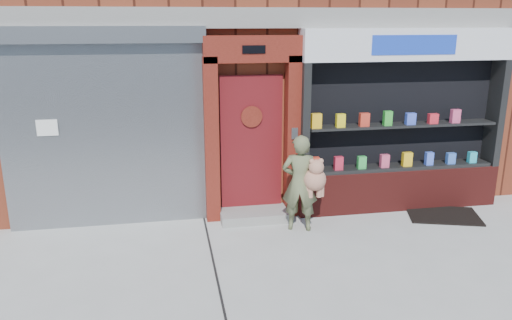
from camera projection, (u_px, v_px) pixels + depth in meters
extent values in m
plane|color=#9E9E99|center=(332.00, 264.00, 6.61)|extent=(80.00, 80.00, 0.00)
cube|color=gray|center=(300.00, 18.00, 7.58)|extent=(12.00, 0.16, 0.30)
cube|color=gray|center=(105.00, 138.00, 7.55)|extent=(3.00, 0.10, 2.80)
cube|color=slate|center=(96.00, 35.00, 7.08)|extent=(3.10, 0.30, 0.24)
cube|color=white|center=(47.00, 128.00, 7.29)|extent=(0.30, 0.01, 0.24)
cube|color=#54150E|center=(211.00, 141.00, 7.78)|extent=(0.22, 0.28, 2.60)
cube|color=#54150E|center=(292.00, 138.00, 8.00)|extent=(0.22, 0.28, 2.60)
cube|color=#54150E|center=(252.00, 49.00, 7.51)|extent=(1.50, 0.28, 0.40)
cube|color=black|center=(254.00, 49.00, 7.37)|extent=(0.35, 0.01, 0.12)
cube|color=#5C1014|center=(251.00, 144.00, 8.02)|extent=(1.00, 0.06, 2.20)
cylinder|color=black|center=(252.00, 117.00, 7.86)|extent=(0.28, 0.02, 0.28)
cylinder|color=#54150E|center=(252.00, 117.00, 7.85)|extent=(0.34, 0.02, 0.34)
cube|color=gray|center=(254.00, 215.00, 8.07)|extent=(1.10, 0.55, 0.15)
cube|color=slate|center=(295.00, 133.00, 7.83)|extent=(0.10, 0.02, 0.18)
cube|color=#5C1815|center=(397.00, 188.00, 8.53)|extent=(3.50, 0.40, 0.70)
cube|color=black|center=(303.00, 120.00, 7.89)|extent=(0.12, 0.40, 1.80)
cube|color=black|center=(495.00, 113.00, 8.48)|extent=(0.12, 0.40, 1.80)
cube|color=black|center=(398.00, 114.00, 8.36)|extent=(3.30, 0.03, 1.80)
cube|color=black|center=(399.00, 167.00, 8.42)|extent=(3.20, 0.36, 0.06)
cube|color=black|center=(402.00, 125.00, 8.23)|extent=(3.20, 0.36, 0.04)
cube|color=white|center=(408.00, 44.00, 7.87)|extent=(3.50, 0.40, 0.50)
cube|color=#1737AF|center=(415.00, 45.00, 7.68)|extent=(1.40, 0.01, 0.30)
cube|color=red|center=(315.00, 164.00, 8.05)|extent=(0.14, 0.09, 0.23)
cube|color=red|center=(338.00, 163.00, 8.12)|extent=(0.14, 0.09, 0.22)
cube|color=green|center=(362.00, 162.00, 8.19)|extent=(0.14, 0.09, 0.21)
cube|color=#D5476A|center=(384.00, 161.00, 8.26)|extent=(0.14, 0.09, 0.22)
cube|color=yellow|center=(407.00, 159.00, 8.32)|extent=(0.16, 0.09, 0.24)
cube|color=#4464E9|center=(429.00, 159.00, 8.40)|extent=(0.13, 0.09, 0.22)
cube|color=#3C6ACD|center=(451.00, 158.00, 8.47)|extent=(0.14, 0.09, 0.19)
cube|color=#27AAC5|center=(472.00, 157.00, 8.54)|extent=(0.13, 0.09, 0.19)
cube|color=yellow|center=(316.00, 121.00, 7.85)|extent=(0.16, 0.09, 0.23)
cube|color=yellow|center=(340.00, 121.00, 7.93)|extent=(0.14, 0.09, 0.22)
cube|color=red|center=(364.00, 120.00, 8.00)|extent=(0.16, 0.09, 0.22)
cube|color=green|center=(388.00, 118.00, 8.06)|extent=(0.13, 0.09, 0.24)
cube|color=blue|center=(410.00, 119.00, 8.14)|extent=(0.16, 0.09, 0.19)
cube|color=red|center=(433.00, 119.00, 8.21)|extent=(0.16, 0.09, 0.17)
cube|color=#DB4976|center=(455.00, 116.00, 8.27)|extent=(0.15, 0.09, 0.22)
imported|color=#606643|center=(300.00, 183.00, 7.53)|extent=(0.62, 0.50, 1.49)
sphere|color=#AF7157|center=(315.00, 179.00, 7.47)|extent=(0.34, 0.34, 0.34)
sphere|color=#AF7157|center=(316.00, 167.00, 7.36)|extent=(0.23, 0.23, 0.23)
sphere|color=#AF7157|center=(312.00, 161.00, 7.32)|extent=(0.08, 0.08, 0.08)
sphere|color=#AF7157|center=(321.00, 161.00, 7.35)|extent=(0.08, 0.08, 0.08)
cylinder|color=#AF7157|center=(307.00, 191.00, 7.50)|extent=(0.08, 0.08, 0.21)
cylinder|color=#AF7157|center=(322.00, 190.00, 7.54)|extent=(0.08, 0.08, 0.21)
cylinder|color=#AF7157|center=(310.00, 191.00, 7.48)|extent=(0.08, 0.08, 0.21)
cylinder|color=#AF7157|center=(319.00, 190.00, 7.51)|extent=(0.08, 0.08, 0.21)
cube|color=black|center=(443.00, 215.00, 8.23)|extent=(1.31, 1.09, 0.03)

